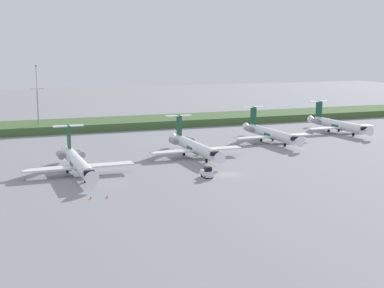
{
  "coord_description": "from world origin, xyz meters",
  "views": [
    {
      "loc": [
        -48.51,
        -103.42,
        25.78
      ],
      "look_at": [
        0.0,
        21.61,
        3.0
      ],
      "focal_mm": 52.33,
      "sensor_mm": 36.0,
      "label": 1
    }
  ],
  "objects_px": {
    "regional_jet_second": "(77,162)",
    "safety_cone_front_marker": "(91,197)",
    "regional_jet_fifth": "(337,124)",
    "baggage_tug": "(207,173)",
    "regional_jet_third": "(194,146)",
    "safety_cone_mid_marker": "(107,197)",
    "antenna_mast": "(38,105)",
    "regional_jet_fourth": "(270,133)"
  },
  "relations": [
    {
      "from": "regional_jet_fifth",
      "to": "regional_jet_fourth",
      "type": "bearing_deg",
      "value": -163.4
    },
    {
      "from": "antenna_mast",
      "to": "safety_cone_front_marker",
      "type": "distance_m",
      "value": 84.49
    },
    {
      "from": "regional_jet_second",
      "to": "regional_jet_fourth",
      "type": "height_order",
      "value": "same"
    },
    {
      "from": "regional_jet_second",
      "to": "safety_cone_front_marker",
      "type": "relative_size",
      "value": 56.36
    },
    {
      "from": "regional_jet_fifth",
      "to": "regional_jet_third",
      "type": "bearing_deg",
      "value": -159.83
    },
    {
      "from": "regional_jet_third",
      "to": "safety_cone_mid_marker",
      "type": "distance_m",
      "value": 41.61
    },
    {
      "from": "antenna_mast",
      "to": "safety_cone_mid_marker",
      "type": "bearing_deg",
      "value": -88.22
    },
    {
      "from": "regional_jet_fourth",
      "to": "regional_jet_fifth",
      "type": "xyz_separation_m",
      "value": [
        28.61,
        8.53,
        0.0
      ]
    },
    {
      "from": "regional_jet_third",
      "to": "regional_jet_fourth",
      "type": "distance_m",
      "value": 30.43
    },
    {
      "from": "regional_jet_third",
      "to": "regional_jet_fifth",
      "type": "distance_m",
      "value": 60.16
    },
    {
      "from": "regional_jet_second",
      "to": "regional_jet_fifth",
      "type": "height_order",
      "value": "same"
    },
    {
      "from": "safety_cone_mid_marker",
      "to": "baggage_tug",
      "type": "bearing_deg",
      "value": 20.31
    },
    {
      "from": "regional_jet_second",
      "to": "safety_cone_mid_marker",
      "type": "relative_size",
      "value": 56.36
    },
    {
      "from": "regional_jet_fifth",
      "to": "baggage_tug",
      "type": "xyz_separation_m",
      "value": [
        -62.23,
        -42.85,
        -1.53
      ]
    },
    {
      "from": "safety_cone_mid_marker",
      "to": "regional_jet_third",
      "type": "bearing_deg",
      "value": 47.13
    },
    {
      "from": "regional_jet_fourth",
      "to": "safety_cone_mid_marker",
      "type": "bearing_deg",
      "value": -142.77
    },
    {
      "from": "antenna_mast",
      "to": "safety_cone_mid_marker",
      "type": "height_order",
      "value": "antenna_mast"
    },
    {
      "from": "regional_jet_fourth",
      "to": "baggage_tug",
      "type": "relative_size",
      "value": 9.69
    },
    {
      "from": "antenna_mast",
      "to": "baggage_tug",
      "type": "distance_m",
      "value": 80.57
    },
    {
      "from": "regional_jet_third",
      "to": "baggage_tug",
      "type": "distance_m",
      "value": 22.9
    },
    {
      "from": "regional_jet_second",
      "to": "safety_cone_front_marker",
      "type": "height_order",
      "value": "regional_jet_second"
    },
    {
      "from": "safety_cone_front_marker",
      "to": "regional_jet_third",
      "type": "bearing_deg",
      "value": 44.0
    },
    {
      "from": "regional_jet_fifth",
      "to": "antenna_mast",
      "type": "xyz_separation_m",
      "value": [
        -87.37,
        33.3,
        6.21
      ]
    },
    {
      "from": "baggage_tug",
      "to": "regional_jet_fifth",
      "type": "bearing_deg",
      "value": 34.55
    },
    {
      "from": "regional_jet_fourth",
      "to": "safety_cone_front_marker",
      "type": "height_order",
      "value": "regional_jet_fourth"
    },
    {
      "from": "safety_cone_front_marker",
      "to": "safety_cone_mid_marker",
      "type": "distance_m",
      "value": 2.86
    },
    {
      "from": "regional_jet_third",
      "to": "regional_jet_fifth",
      "type": "xyz_separation_m",
      "value": [
        56.48,
        20.74,
        0.0
      ]
    },
    {
      "from": "regional_jet_fourth",
      "to": "safety_cone_mid_marker",
      "type": "xyz_separation_m",
      "value": [
        -56.14,
        -42.66,
        -2.26
      ]
    },
    {
      "from": "regional_jet_fourth",
      "to": "safety_cone_front_marker",
      "type": "bearing_deg",
      "value": -144.38
    },
    {
      "from": "regional_jet_third",
      "to": "antenna_mast",
      "type": "xyz_separation_m",
      "value": [
        -30.9,
        54.04,
        6.21
      ]
    },
    {
      "from": "safety_cone_front_marker",
      "to": "regional_jet_fourth",
      "type": "bearing_deg",
      "value": 35.62
    },
    {
      "from": "regional_jet_second",
      "to": "safety_cone_mid_marker",
      "type": "distance_m",
      "value": 21.31
    },
    {
      "from": "regional_jet_second",
      "to": "regional_jet_fifth",
      "type": "distance_m",
      "value": 91.3
    },
    {
      "from": "regional_jet_fourth",
      "to": "antenna_mast",
      "type": "height_order",
      "value": "antenna_mast"
    },
    {
      "from": "regional_jet_fourth",
      "to": "regional_jet_fifth",
      "type": "height_order",
      "value": "same"
    },
    {
      "from": "regional_jet_second",
      "to": "safety_cone_mid_marker",
      "type": "bearing_deg",
      "value": -86.03
    },
    {
      "from": "regional_jet_third",
      "to": "safety_cone_front_marker",
      "type": "xyz_separation_m",
      "value": [
        -31.09,
        -30.03,
        -2.26
      ]
    },
    {
      "from": "antenna_mast",
      "to": "regional_jet_fourth",
      "type": "bearing_deg",
      "value": -35.44
    },
    {
      "from": "antenna_mast",
      "to": "safety_cone_front_marker",
      "type": "relative_size",
      "value": 38.17
    },
    {
      "from": "regional_jet_second",
      "to": "antenna_mast",
      "type": "bearing_deg",
      "value": 91.05
    },
    {
      "from": "regional_jet_fifth",
      "to": "regional_jet_second",
      "type": "bearing_deg",
      "value": -160.79
    },
    {
      "from": "regional_jet_fifth",
      "to": "baggage_tug",
      "type": "height_order",
      "value": "regional_jet_fifth"
    }
  ]
}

